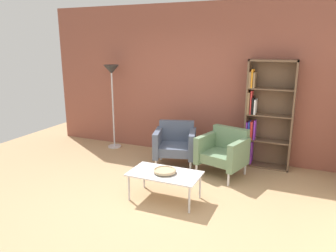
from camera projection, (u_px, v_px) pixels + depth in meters
ground_plane at (137, 207)px, 4.39m from camera, size 8.32×8.32×0.00m
brick_back_panel at (196, 81)px, 6.22m from camera, size 6.40×0.12×2.90m
bookshelf_tall at (265, 116)px, 5.65m from camera, size 0.80×0.30×1.90m
coffee_table_low at (165, 175)px, 4.52m from camera, size 1.00×0.56×0.40m
decorative_bowl at (165, 171)px, 4.50m from camera, size 0.32×0.32×0.05m
armchair_spare_guest at (175, 143)px, 5.80m from camera, size 0.86×0.82×0.78m
armchair_corner_red at (224, 151)px, 5.39m from camera, size 0.86×0.82×0.78m
floor_lamp_torchiere at (112, 79)px, 6.57m from camera, size 0.32×0.32×1.74m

